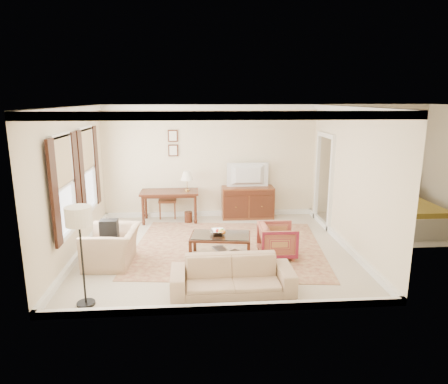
{
  "coord_description": "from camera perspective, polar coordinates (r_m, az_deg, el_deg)",
  "views": [
    {
      "loc": [
        -0.4,
        -7.74,
        3.06
      ],
      "look_at": [
        0.2,
        0.3,
        1.15
      ],
      "focal_mm": 32.0,
      "sensor_mm": 36.0,
      "label": 1
    }
  ],
  "objects": [
    {
      "name": "writing_desk",
      "position": [
        10.09,
        -7.78,
        -0.47
      ],
      "size": [
        1.44,
        0.72,
        0.79
      ],
      "color": "#3D1C11",
      "rests_on": "room_shell"
    },
    {
      "name": "striped_armchair",
      "position": [
        7.93,
        7.64,
        -6.67
      ],
      "size": [
        0.67,
        0.72,
        0.72
      ],
      "primitive_type": "imported",
      "rotation": [
        0.0,
        0.0,
        1.55
      ],
      "color": "maroon",
      "rests_on": "room_shell"
    },
    {
      "name": "book_b",
      "position": [
        7.76,
        0.78,
        -8.42
      ],
      "size": [
        0.2,
        0.23,
        0.38
      ],
      "primitive_type": "imported",
      "rotation": [
        0.0,
        0.0,
        -0.86
      ],
      "color": "brown",
      "rests_on": "coffee_table"
    },
    {
      "name": "floor_lamp",
      "position": [
        6.14,
        -20.0,
        -4.26
      ],
      "size": [
        0.38,
        0.38,
        1.54
      ],
      "color": "black",
      "rests_on": "room_shell"
    },
    {
      "name": "annex_bedroom",
      "position": [
        10.5,
        23.69,
        -2.84
      ],
      "size": [
        3.0,
        2.7,
        2.9
      ],
      "color": "beige",
      "rests_on": "ground"
    },
    {
      "name": "coffee_table",
      "position": [
        7.77,
        -0.5,
        -6.89
      ],
      "size": [
        1.23,
        0.82,
        0.49
      ],
      "rotation": [
        0.0,
        0.0,
        -0.14
      ],
      "color": "#3D1C11",
      "rests_on": "room_shell"
    },
    {
      "name": "room_shell",
      "position": [
        7.77,
        -1.32,
        8.98
      ],
      "size": [
        5.51,
        5.01,
        2.91
      ],
      "color": "beige",
      "rests_on": "ground"
    },
    {
      "name": "doorway",
      "position": [
        9.95,
        14.05,
        1.41
      ],
      "size": [
        0.1,
        1.12,
        2.25
      ],
      "primitive_type": null,
      "color": "white",
      "rests_on": "room_shell"
    },
    {
      "name": "book_a",
      "position": [
        7.84,
        -1.4,
        -8.16
      ],
      "size": [
        0.28,
        0.13,
        0.38
      ],
      "primitive_type": "imported",
      "rotation": [
        0.0,
        0.0,
        0.34
      ],
      "color": "brown",
      "rests_on": "coffee_table"
    },
    {
      "name": "desk_lamp",
      "position": [
        9.99,
        -5.31,
        1.57
      ],
      "size": [
        0.32,
        0.32,
        0.5
      ],
      "primitive_type": null,
      "color": "silver",
      "rests_on": "writing_desk"
    },
    {
      "name": "fruit_bowl",
      "position": [
        7.77,
        -0.93,
        -5.61
      ],
      "size": [
        0.42,
        0.42,
        0.1
      ],
      "primitive_type": "imported",
      "color": "silver",
      "rests_on": "coffee_table"
    },
    {
      "name": "backpack",
      "position": [
        7.69,
        -16.09,
        -4.99
      ],
      "size": [
        0.24,
        0.33,
        0.4
      ],
      "primitive_type": "cube",
      "rotation": [
        0.0,
        0.0,
        -1.5
      ],
      "color": "black",
      "rests_on": "club_armchair"
    },
    {
      "name": "window_rear",
      "position": [
        9.07,
        -18.92,
        3.02
      ],
      "size": [
        0.12,
        1.56,
        1.8
      ],
      "primitive_type": null,
      "color": "#CCB284",
      "rests_on": "room_shell"
    },
    {
      "name": "sofa",
      "position": [
        6.47,
        1.19,
        -11.13
      ],
      "size": [
        1.96,
        0.59,
        0.76
      ],
      "primitive_type": "imported",
      "rotation": [
        0.0,
        0.0,
        0.01
      ],
      "color": "tan",
      "rests_on": "room_shell"
    },
    {
      "name": "window_front",
      "position": [
        7.56,
        -21.89,
        0.84
      ],
      "size": [
        0.12,
        1.56,
        1.8
      ],
      "primitive_type": null,
      "color": "#CCB284",
      "rests_on": "room_shell"
    },
    {
      "name": "club_armchair",
      "position": [
        7.78,
        -15.77,
        -6.68
      ],
      "size": [
        0.75,
        1.1,
        0.93
      ],
      "primitive_type": "imported",
      "rotation": [
        0.0,
        0.0,
        -1.63
      ],
      "color": "tan",
      "rests_on": "room_shell"
    },
    {
      "name": "desk_chair",
      "position": [
        10.47,
        -8.07,
        -0.83
      ],
      "size": [
        0.47,
        0.47,
        1.05
      ],
      "primitive_type": null,
      "rotation": [
        0.0,
        0.0,
        -0.05
      ],
      "color": "brown",
      "rests_on": "room_shell"
    },
    {
      "name": "framed_prints",
      "position": [
        10.29,
        -7.3,
        6.96
      ],
      "size": [
        0.25,
        0.04,
        0.68
      ],
      "primitive_type": null,
      "color": "#3D1C11",
      "rests_on": "room_shell"
    },
    {
      "name": "sideboard",
      "position": [
        10.39,
        3.39,
        -1.48
      ],
      "size": [
        1.33,
        0.51,
        0.82
      ],
      "primitive_type": "cube",
      "color": "brown",
      "rests_on": "room_shell"
    },
    {
      "name": "tv",
      "position": [
        10.18,
        3.48,
        3.5
      ],
      "size": [
        1.02,
        0.59,
        0.13
      ],
      "primitive_type": "imported",
      "rotation": [
        0.0,
        0.0,
        3.14
      ],
      "color": "black",
      "rests_on": "sideboard"
    },
    {
      "name": "rug",
      "position": [
        8.43,
        0.56,
        -7.92
      ],
      "size": [
        4.2,
        3.71,
        0.01
      ],
      "primitive_type": "cube",
      "rotation": [
        0.0,
        0.0,
        -0.11
      ],
      "color": "maroon",
      "rests_on": "room_shell"
    }
  ]
}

